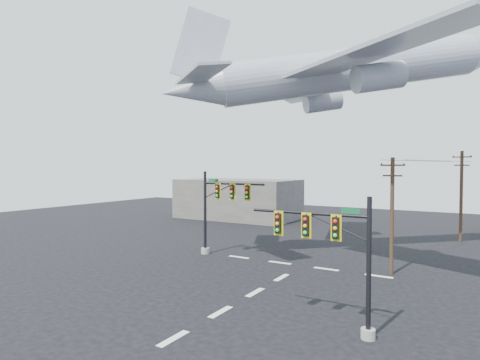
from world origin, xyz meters
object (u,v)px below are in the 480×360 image
Objects in this scene: utility_pole_b at (461,194)px; airliner at (349,71)px; signal_mast_near at (336,255)px; utility_pole_a at (392,213)px; signal_mast_far at (218,209)px.

utility_pole_b is 0.35× the size of airliner.
airliner is at bearing 103.90° from signal_mast_near.
airliner reaches higher than utility_pole_a.
signal_mast_near is at bearing -79.02° from utility_pole_b.
airliner is at bearing 141.63° from utility_pole_a.
utility_pole_b is 20.02m from airliner.
signal_mast_far is 0.87× the size of utility_pole_a.
signal_mast_far reaches higher than signal_mast_near.
signal_mast_far is 16.42m from airliner.
airliner is (-8.07, -14.57, 11.10)m from utility_pole_b.
signal_mast_far is at bearing 142.42° from signal_mast_near.
signal_mast_near is 30.19m from utility_pole_b.
airliner reaches higher than utility_pole_b.
signal_mast_near is 0.24× the size of airliner.
utility_pole_a is 0.32× the size of airliner.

